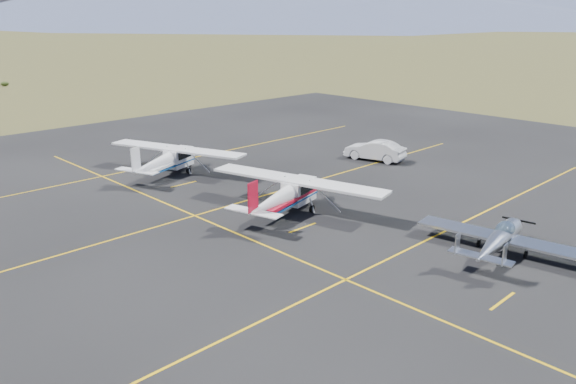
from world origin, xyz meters
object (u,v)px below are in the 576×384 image
aircraft_plain (168,159)px  sedan (375,150)px  aircraft_cessna (287,194)px  aircraft_low_wing (500,238)px

aircraft_plain → sedan: (13.74, -7.34, -0.42)m
aircraft_plain → sedan: 15.58m
aircraft_cessna → sedan: size_ratio=2.36×
aircraft_cessna → aircraft_plain: size_ratio=1.05×
aircraft_cessna → sedan: (13.31, 4.09, -0.46)m
aircraft_cessna → aircraft_plain: aircraft_cessna is taller
aircraft_cessna → aircraft_plain: (-0.43, 11.43, -0.03)m
aircraft_low_wing → aircraft_plain: aircraft_plain is taller
aircraft_cessna → aircraft_plain: bearing=77.5°
aircraft_plain → aircraft_low_wing: bearing=-101.2°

